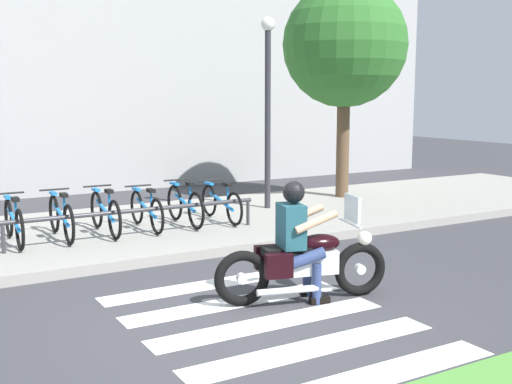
{
  "coord_description": "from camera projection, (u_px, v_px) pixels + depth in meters",
  "views": [
    {
      "loc": [
        -3.21,
        -5.67,
        2.45
      ],
      "look_at": [
        1.51,
        2.44,
        1.02
      ],
      "focal_mm": 45.04,
      "sensor_mm": 36.0,
      "label": 1
    }
  ],
  "objects": [
    {
      "name": "bicycle_5",
      "position": [
        221.0,
        203.0,
        11.72
      ],
      "size": [
        0.48,
        1.65,
        0.73
      ],
      "color": "black",
      "rests_on": "sidewalk"
    },
    {
      "name": "crosswalk_stripe_2",
      "position": [
        270.0,
        323.0,
        6.95
      ],
      "size": [
        2.8,
        0.4,
        0.01
      ],
      "primitive_type": "cube",
      "color": "white",
      "rests_on": "ground"
    },
    {
      "name": "rider",
      "position": [
        298.0,
        233.0,
        7.56
      ],
      "size": [
        0.72,
        0.64,
        1.45
      ],
      "color": "#1E4C59",
      "rests_on": "ground"
    },
    {
      "name": "bicycle_2",
      "position": [
        105.0,
        213.0,
        10.64
      ],
      "size": [
        0.48,
        1.7,
        0.78
      ],
      "color": "black",
      "rests_on": "sidewalk"
    },
    {
      "name": "crosswalk_stripe_3",
      "position": [
        235.0,
        302.0,
        7.63
      ],
      "size": [
        2.8,
        0.4,
        0.01
      ],
      "primitive_type": "cube",
      "color": "white",
      "rests_on": "ground"
    },
    {
      "name": "crosswalk_stripe_1",
      "position": [
        313.0,
        348.0,
        6.26
      ],
      "size": [
        2.8,
        0.4,
        0.01
      ],
      "primitive_type": "cube",
      "color": "white",
      "rests_on": "ground"
    },
    {
      "name": "bicycle_3",
      "position": [
        146.0,
        210.0,
        11.0
      ],
      "size": [
        0.48,
        1.61,
        0.73
      ],
      "color": "black",
      "rests_on": "sidewalk"
    },
    {
      "name": "bicycle_4",
      "position": [
        185.0,
        205.0,
        11.36
      ],
      "size": [
        0.48,
        1.61,
        0.79
      ],
      "color": "black",
      "rests_on": "sidewalk"
    },
    {
      "name": "tree_near_rack",
      "position": [
        345.0,
        46.0,
        14.09
      ],
      "size": [
        2.74,
        2.74,
        4.9
      ],
      "color": "brown",
      "rests_on": "ground"
    },
    {
      "name": "sidewalk",
      "position": [
        106.0,
        233.0,
        11.07
      ],
      "size": [
        24.0,
        4.4,
        0.15
      ],
      "primitive_type": "cube",
      "color": "gray",
      "rests_on": "ground"
    },
    {
      "name": "street_lamp",
      "position": [
        268.0,
        96.0,
        12.81
      ],
      "size": [
        0.28,
        0.28,
        3.96
      ],
      "color": "#2D2D33",
      "rests_on": "ground"
    },
    {
      "name": "bike_rack",
      "position": [
        137.0,
        212.0,
        10.34
      ],
      "size": [
        4.21,
        0.07,
        0.49
      ],
      "color": "#333338",
      "rests_on": "sidewalk"
    },
    {
      "name": "bicycle_1",
      "position": [
        61.0,
        217.0,
        10.28
      ],
      "size": [
        0.48,
        1.68,
        0.77
      ],
      "color": "black",
      "rests_on": "sidewalk"
    },
    {
      "name": "crosswalk_stripe_4",
      "position": [
        206.0,
        285.0,
        8.31
      ],
      "size": [
        2.8,
        0.4,
        0.01
      ],
      "primitive_type": "cube",
      "color": "white",
      "rests_on": "ground"
    },
    {
      "name": "crosswalk_stripe_0",
      "position": [
        366.0,
        379.0,
        5.58
      ],
      "size": [
        2.8,
        0.4,
        0.01
      ],
      "primitive_type": "cube",
      "color": "white",
      "rests_on": "ground"
    },
    {
      "name": "motorcycle",
      "position": [
        303.0,
        263.0,
        7.64
      ],
      "size": [
        2.12,
        0.86,
        1.25
      ],
      "color": "black",
      "rests_on": "ground"
    },
    {
      "name": "bicycle_0",
      "position": [
        14.0,
        222.0,
        9.92
      ],
      "size": [
        0.48,
        1.67,
        0.76
      ],
      "color": "black",
      "rests_on": "sidewalk"
    },
    {
      "name": "ground_plane",
      "position": [
        249.0,
        328.0,
        6.81
      ],
      "size": [
        48.0,
        48.0,
        0.0
      ],
      "primitive_type": "plane",
      "color": "#38383D"
    }
  ]
}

